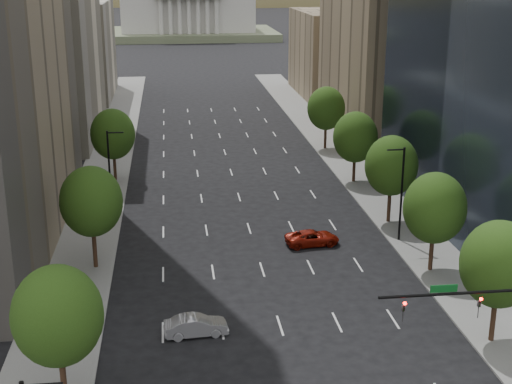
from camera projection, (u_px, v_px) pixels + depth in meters
name	position (u px, v px, depth m)	size (l,w,h in m)	color
sidewalk_left	(88.00, 234.00, 68.81)	(6.00, 200.00, 0.15)	slate
sidewalk_right	(403.00, 221.00, 72.36)	(6.00, 200.00, 0.15)	slate
midrise_cream_left	(41.00, 16.00, 103.13)	(14.00, 30.00, 35.00)	beige
filler_left	(74.00, 50.00, 136.93)	(14.00, 26.00, 18.00)	beige
parking_tan_right	(387.00, 32.00, 106.77)	(14.00, 30.00, 30.00)	#8C7759
filler_right	(335.00, 53.00, 140.12)	(14.00, 26.00, 16.00)	#8C7759
tree_right_1	(499.00, 264.00, 47.77)	(5.20, 5.20, 8.75)	#382316
tree_right_2	(435.00, 208.00, 59.16)	(5.20, 5.20, 8.61)	#382316
tree_right_3	(391.00, 166.00, 70.43)	(5.20, 5.20, 8.89)	#382316
tree_right_4	(355.00, 137.00, 83.80)	(5.20, 5.20, 8.46)	#382316
tree_right_5	(326.00, 108.00, 98.86)	(5.20, 5.20, 8.75)	#382316
tree_left_0	(58.00, 316.00, 40.78)	(5.20, 5.20, 8.75)	#382316
tree_left_1	(91.00, 202.00, 59.63)	(5.20, 5.20, 8.97)	#382316
tree_left_2	(113.00, 134.00, 84.32)	(5.20, 5.20, 8.68)	#382316
streetlight_rn	(401.00, 192.00, 65.95)	(1.70, 0.20, 9.00)	black
streetlight_ln	(110.00, 171.00, 72.34)	(1.70, 0.20, 9.00)	black
traffic_signal	(487.00, 317.00, 41.86)	(9.12, 0.40, 7.38)	black
capitol	(188.00, 12.00, 247.49)	(60.00, 40.00, 35.20)	#596647
foothills	(218.00, 42.00, 596.35)	(720.00, 413.00, 263.00)	brown
car_silver	(196.00, 326.00, 50.16)	(1.54, 4.42, 1.46)	#9E9EA3
car_red_far	(312.00, 238.00, 66.28)	(2.29, 4.97, 1.38)	maroon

